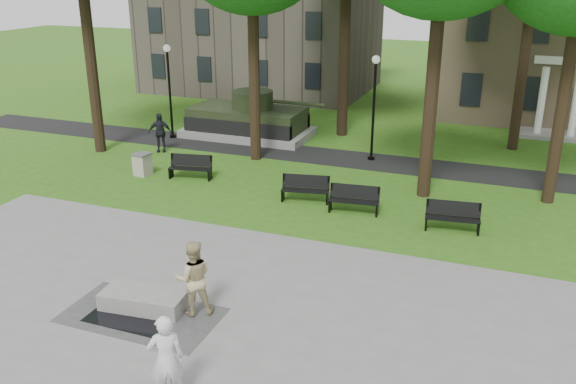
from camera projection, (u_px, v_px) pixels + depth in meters
name	position (u px, v px, depth m)	size (l,w,h in m)	color
ground	(251.00, 278.00, 17.44)	(120.00, 120.00, 0.00)	#2D5413
plaza	(155.00, 382.00, 13.07)	(22.00, 16.00, 0.02)	gray
footpath	(359.00, 160.00, 27.93)	(44.00, 2.60, 0.01)	black
building_left	(262.00, 37.00, 43.04)	(15.00, 10.00, 7.20)	#4C443D
lamp_left	(169.00, 84.00, 30.58)	(0.36, 0.36, 4.73)	black
lamp_mid	(374.00, 100.00, 27.05)	(0.36, 0.36, 4.73)	black
tank_monument	(248.00, 120.00, 31.55)	(7.45, 3.40, 2.40)	gray
puddle	(131.00, 317.00, 15.45)	(2.20, 1.20, 0.00)	black
concrete_block	(144.00, 300.00, 15.84)	(2.20, 1.00, 0.45)	gray
skateboarder	(166.00, 359.00, 12.19)	(0.72, 0.48, 1.99)	silver
friend_watching	(193.00, 278.00, 15.33)	(0.97, 0.76, 2.00)	tan
pedestrian_walker	(160.00, 133.00, 28.91)	(1.10, 0.46, 1.87)	black
park_bench_0	(191.00, 166.00, 25.41)	(1.85, 0.85, 1.00)	black
park_bench_1	(306.00, 188.00, 22.94)	(1.85, 0.86, 1.00)	black
park_bench_2	(354.00, 199.00, 21.90)	(1.84, 0.73, 1.00)	black
park_bench_3	(453.00, 216.00, 20.40)	(1.84, 0.74, 1.00)	black
trash_bin	(142.00, 164.00, 25.80)	(0.73, 0.73, 0.96)	#ACA58D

